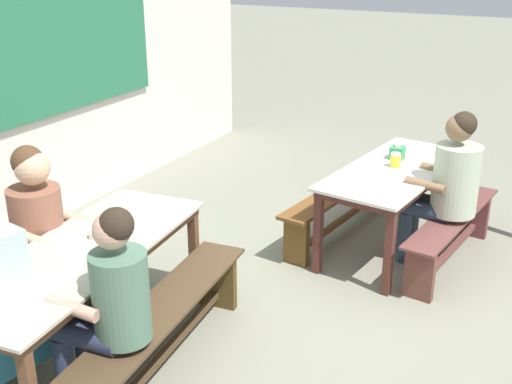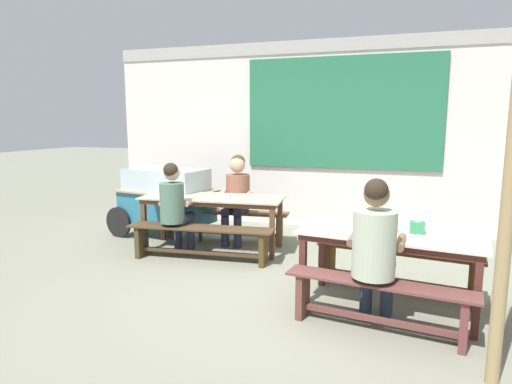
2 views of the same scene
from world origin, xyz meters
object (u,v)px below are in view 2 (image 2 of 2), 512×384
object	(u,v)px
person_center_facing	(237,193)
tissue_box	(417,227)
dining_table_near	(390,241)
bench_near_front	(377,300)
bench_far_front	(200,238)
person_left_back_turned	(175,205)
condiment_jar	(393,226)
bench_far_back	(224,219)
person_near_front	(375,245)
bench_near_back	(397,263)
dining_table_far	(213,202)
food_cart	(166,197)
soup_bowl	(226,195)
wooden_support_post	(509,194)

from	to	relation	value
person_center_facing	tissue_box	xyz separation A→B (m)	(2.37, -1.65, 0.06)
dining_table_near	bench_near_front	bearing A→B (deg)	-97.65
bench_far_front	person_center_facing	size ratio (longest dim) A/B	1.49
tissue_box	bench_far_front	bearing A→B (deg)	164.57
person_left_back_turned	condiment_jar	distance (m)	2.76
bench_far_back	person_near_front	bearing A→B (deg)	-44.19
dining_table_near	bench_near_back	distance (m)	0.62
condiment_jar	bench_far_front	bearing A→B (deg)	162.24
dining_table_far	bench_far_front	xyz separation A→B (m)	(0.05, -0.50, -0.36)
dining_table_far	dining_table_near	world-z (taller)	same
dining_table_near	bench_far_back	world-z (taller)	dining_table_near
dining_table_near	person_center_facing	xyz separation A→B (m)	(-2.14, 1.71, 0.07)
dining_table_far	bench_near_front	xyz separation A→B (m)	(2.25, -1.75, -0.38)
person_center_facing	dining_table_near	bearing A→B (deg)	-38.59
dining_table_near	bench_far_back	xyz separation A→B (m)	(-2.36, 1.75, -0.35)
food_cart	person_near_front	size ratio (longest dim) A/B	1.41
bench_near_front	tissue_box	world-z (taller)	tissue_box
dining_table_near	person_left_back_turned	xyz separation A→B (m)	(-2.63, 0.79, 0.03)
bench_far_back	soup_bowl	world-z (taller)	soup_bowl
dining_table_far	food_cart	distance (m)	1.03
person_center_facing	condiment_jar	world-z (taller)	person_center_facing
dining_table_far	person_near_front	bearing A→B (deg)	-37.46
bench_near_back	condiment_jar	world-z (taller)	condiment_jar
person_near_front	dining_table_near	bearing A→B (deg)	75.89
condiment_jar	wooden_support_post	world-z (taller)	wooden_support_post
dining_table_far	person_left_back_turned	world-z (taller)	person_left_back_turned
bench_near_back	person_center_facing	bearing A→B (deg)	151.32
dining_table_far	bench_far_back	world-z (taller)	dining_table_far
wooden_support_post	tissue_box	bearing A→B (deg)	114.06
soup_bowl	tissue_box	bearing A→B (deg)	-27.32
dining_table_near	soup_bowl	xyz separation A→B (m)	(-2.13, 1.28, 0.10)
bench_near_back	dining_table_near	bearing A→B (deg)	-97.65
dining_table_far	bench_near_back	distance (m)	2.52
dining_table_near	bench_near_back	bearing A→B (deg)	82.35
dining_table_far	condiment_jar	size ratio (longest dim) A/B	16.61
dining_table_near	condiment_jar	world-z (taller)	condiment_jar
bench_near_back	food_cart	distance (m)	3.54
bench_far_front	soup_bowl	distance (m)	0.71
bench_far_back	person_near_front	size ratio (longest dim) A/B	1.50
soup_bowl	bench_near_front	bearing A→B (deg)	-40.77
bench_far_back	food_cart	xyz separation A→B (m)	(-0.90, -0.09, 0.30)
bench_far_front	condiment_jar	bearing A→B (deg)	-17.76
person_left_back_turned	wooden_support_post	world-z (taller)	wooden_support_post
dining_table_near	food_cart	xyz separation A→B (m)	(-3.26, 1.66, -0.05)
bench_far_front	soup_bowl	world-z (taller)	soup_bowl
dining_table_far	person_near_front	xyz separation A→B (m)	(2.20, -1.69, 0.07)
bench_near_back	person_left_back_turned	distance (m)	2.74
condiment_jar	wooden_support_post	size ratio (longest dim) A/B	0.05
dining_table_far	person_center_facing	xyz separation A→B (m)	(0.17, 0.46, 0.06)
tissue_box	food_cart	bearing A→B (deg)	155.37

